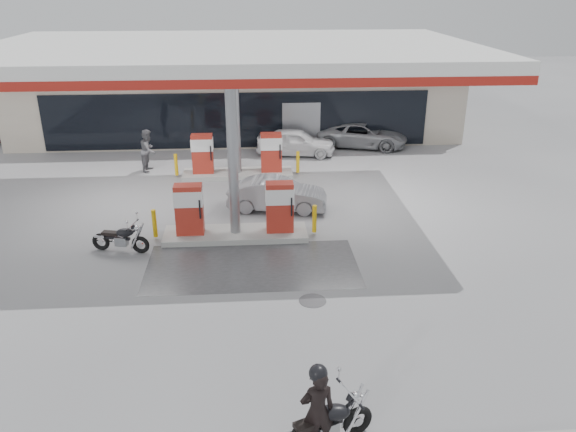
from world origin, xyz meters
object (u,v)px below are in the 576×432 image
object	(u,v)px
main_motorcycle	(326,426)
parked_car_right	(362,135)
pump_island_near	(235,216)
biker_main	(317,411)
parked_motorcycle	(121,239)
sedan_white	(296,142)
hatchback_silver	(277,194)
attendant	(148,150)
pump_island_far	(237,159)
parked_car_left	(37,130)

from	to	relation	value
main_motorcycle	parked_car_right	distance (m)	19.26
pump_island_near	main_motorcycle	distance (m)	8.95
main_motorcycle	biker_main	xyz separation A→B (m)	(-0.18, -0.08, 0.40)
parked_motorcycle	sedan_white	bearing A→B (deg)	71.44
biker_main	hatchback_silver	size ratio (longest dim) A/B	0.49
biker_main	attendant	bearing A→B (deg)	-82.13
pump_island_near	biker_main	size ratio (longest dim) A/B	3.07
hatchback_silver	pump_island_far	bearing A→B (deg)	30.00
hatchback_silver	parked_car_right	size ratio (longest dim) A/B	0.80
pump_island_far	attendant	distance (m)	3.88
hatchback_silver	parked_car_left	xyz separation A→B (m)	(-11.44, 9.80, 0.05)
pump_island_near	parked_car_left	xyz separation A→B (m)	(-10.00, 12.00, -0.10)
attendant	sedan_white	bearing A→B (deg)	-65.99
pump_island_far	parked_motorcycle	distance (m)	7.60
biker_main	parked_car_left	xyz separation A→B (m)	(-11.52, 20.86, -0.22)
biker_main	sedan_white	xyz separation A→B (m)	(1.13, 17.70, -0.23)
parked_car_left	pump_island_far	bearing A→B (deg)	-118.51
pump_island_near	sedan_white	bearing A→B (deg)	73.29
pump_island_far	parked_car_right	distance (m)	7.20
main_motorcycle	sedan_white	xyz separation A→B (m)	(0.96, 17.63, 0.17)
pump_island_near	sedan_white	xyz separation A→B (m)	(2.65, 8.84, -0.10)
biker_main	parked_car_left	bearing A→B (deg)	-71.58
pump_island_far	hatchback_silver	size ratio (longest dim) A/B	1.49
attendant	parked_car_left	size ratio (longest dim) A/B	0.42
pump_island_far	parked_car_left	xyz separation A→B (m)	(-10.00, 6.00, -0.10)
pump_island_near	biker_main	bearing A→B (deg)	-80.26
biker_main	parked_car_right	distance (m)	19.38
pump_island_near	hatchback_silver	size ratio (longest dim) A/B	1.49
biker_main	attendant	distance (m)	16.71
biker_main	parked_motorcycle	size ratio (longest dim) A/B	0.94
parked_motorcycle	hatchback_silver	world-z (taller)	hatchback_silver
pump_island_near	sedan_white	world-z (taller)	pump_island_near
attendant	hatchback_silver	size ratio (longest dim) A/B	0.51
parked_motorcycle	attendant	xyz separation A→B (m)	(-0.37, 7.81, 0.48)
pump_island_near	main_motorcycle	size ratio (longest dim) A/B	2.79
hatchback_silver	main_motorcycle	bearing A→B (deg)	-169.46
parked_motorcycle	sedan_white	world-z (taller)	sedan_white
parked_motorcycle	biker_main	bearing A→B (deg)	-45.28
main_motorcycle	biker_main	size ratio (longest dim) A/B	1.10
biker_main	parked_car_right	bearing A→B (deg)	-113.80
pump_island_far	parked_motorcycle	bearing A→B (deg)	-116.36
hatchback_silver	parked_car_right	bearing A→B (deg)	-20.97
pump_island_near	main_motorcycle	world-z (taller)	pump_island_near
parked_motorcycle	attendant	bearing A→B (deg)	106.16
attendant	pump_island_far	bearing A→B (deg)	-97.03
pump_island_near	parked_car_right	xyz separation A→B (m)	(5.98, 10.00, -0.11)
sedan_white	parked_car_right	world-z (taller)	sedan_white
pump_island_far	main_motorcycle	size ratio (longest dim) A/B	2.79
pump_island_near	pump_island_far	distance (m)	6.00
biker_main	sedan_white	distance (m)	17.74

